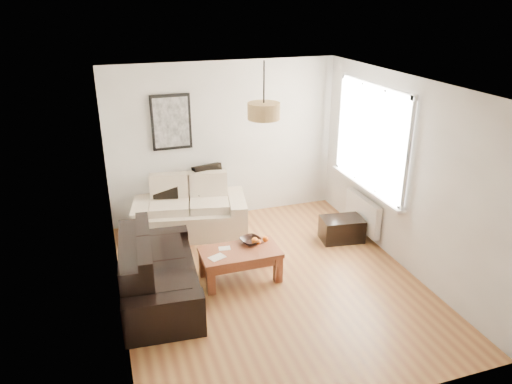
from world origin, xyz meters
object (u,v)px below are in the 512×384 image
object	(u,v)px
loveseat_cream	(190,207)
sofa_leather	(159,269)
coffee_table	(240,264)
ottoman	(342,229)

from	to	relation	value
loveseat_cream	sofa_leather	bearing A→B (deg)	-102.36
coffee_table	ottoman	size ratio (longest dim) A/B	1.64
loveseat_cream	sofa_leather	distance (m)	1.83
loveseat_cream	ottoman	world-z (taller)	loveseat_cream
coffee_table	loveseat_cream	bearing A→B (deg)	102.59
sofa_leather	loveseat_cream	bearing A→B (deg)	-18.89
sofa_leather	ottoman	world-z (taller)	sofa_leather
coffee_table	ottoman	bearing A→B (deg)	17.47
loveseat_cream	coffee_table	xyz separation A→B (m)	(0.35, -1.59, -0.22)
sofa_leather	coffee_table	size ratio (longest dim) A/B	1.76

